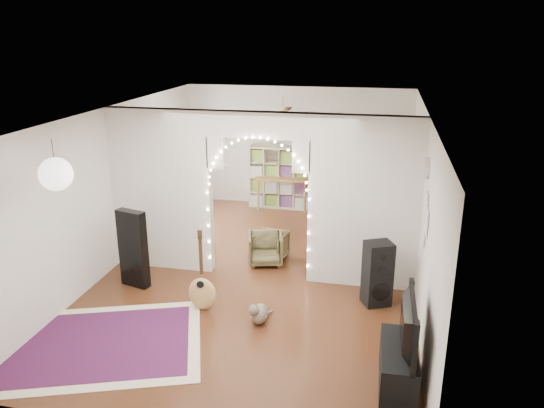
% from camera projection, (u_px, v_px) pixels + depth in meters
% --- Properties ---
extents(floor, '(7.50, 7.50, 0.00)m').
position_uv_depth(floor, '(260.00, 274.00, 8.83)').
color(floor, black).
rests_on(floor, ground).
extents(ceiling, '(5.00, 7.50, 0.02)m').
position_uv_depth(ceiling, '(258.00, 112.00, 7.98)').
color(ceiling, white).
rests_on(ceiling, wall_back).
extents(wall_back, '(5.00, 0.02, 2.70)m').
position_uv_depth(wall_back, '(297.00, 148.00, 11.89)').
color(wall_back, silver).
rests_on(wall_back, floor).
extents(wall_front, '(5.00, 0.02, 2.70)m').
position_uv_depth(wall_front, '(166.00, 316.00, 4.93)').
color(wall_front, silver).
rests_on(wall_front, floor).
extents(wall_left, '(0.02, 7.50, 2.70)m').
position_uv_depth(wall_left, '(114.00, 187.00, 8.90)').
color(wall_left, silver).
rests_on(wall_left, floor).
extents(wall_right, '(0.02, 7.50, 2.70)m').
position_uv_depth(wall_right, '(422.00, 207.00, 7.92)').
color(wall_right, silver).
rests_on(wall_right, floor).
extents(divider_wall, '(5.00, 0.20, 2.70)m').
position_uv_depth(divider_wall, '(259.00, 192.00, 8.39)').
color(divider_wall, silver).
rests_on(divider_wall, floor).
extents(fairy_lights, '(1.64, 0.04, 1.60)m').
position_uv_depth(fairy_lights, '(257.00, 187.00, 8.23)').
color(fairy_lights, '#FFEABF').
rests_on(fairy_lights, divider_wall).
extents(window, '(0.04, 1.20, 1.40)m').
position_uv_depth(window, '(159.00, 155.00, 10.52)').
color(window, white).
rests_on(window, wall_left).
extents(wall_clock, '(0.03, 0.31, 0.31)m').
position_uv_depth(wall_clock, '(428.00, 168.00, 7.13)').
color(wall_clock, white).
rests_on(wall_clock, wall_right).
extents(picture_frames, '(0.02, 0.50, 0.70)m').
position_uv_depth(picture_frames, '(425.00, 220.00, 6.95)').
color(picture_frames, white).
rests_on(picture_frames, wall_right).
extents(paper_lantern, '(0.40, 0.40, 0.40)m').
position_uv_depth(paper_lantern, '(56.00, 174.00, 6.27)').
color(paper_lantern, white).
rests_on(paper_lantern, ceiling).
extents(ceiling_fan, '(1.10, 1.10, 0.30)m').
position_uv_depth(ceiling_fan, '(283.00, 112.00, 9.94)').
color(ceiling_fan, gold).
rests_on(ceiling_fan, ceiling).
extents(area_rug, '(3.11, 2.71, 0.02)m').
position_uv_depth(area_rug, '(98.00, 344.00, 6.85)').
color(area_rug, maroon).
rests_on(area_rug, floor).
extents(guitar_case, '(0.50, 0.29, 1.25)m').
position_uv_depth(guitar_case, '(133.00, 249.00, 8.25)').
color(guitar_case, black).
rests_on(guitar_case, floor).
extents(acoustic_guitar, '(0.44, 0.23, 1.05)m').
position_uv_depth(acoustic_guitar, '(202.00, 281.00, 7.57)').
color(acoustic_guitar, tan).
rests_on(acoustic_guitar, floor).
extents(tabby_cat, '(0.34, 0.54, 0.36)m').
position_uv_depth(tabby_cat, '(259.00, 313.00, 7.32)').
color(tabby_cat, brown).
rests_on(tabby_cat, floor).
extents(floor_speaker, '(0.48, 0.45, 0.97)m').
position_uv_depth(floor_speaker, '(378.00, 274.00, 7.73)').
color(floor_speaker, black).
rests_on(floor_speaker, floor).
extents(media_console, '(0.41, 1.01, 0.50)m').
position_uv_depth(media_console, '(398.00, 367.00, 5.99)').
color(media_console, black).
rests_on(media_console, floor).
extents(tv, '(0.16, 1.08, 0.62)m').
position_uv_depth(tv, '(402.00, 324.00, 5.81)').
color(tv, black).
rests_on(tv, media_console).
extents(bookcase, '(1.38, 0.40, 1.41)m').
position_uv_depth(bookcase, '(280.00, 177.00, 11.93)').
color(bookcase, beige).
rests_on(bookcase, floor).
extents(dining_table, '(1.26, 0.89, 0.76)m').
position_uv_depth(dining_table, '(283.00, 178.00, 11.92)').
color(dining_table, brown).
rests_on(dining_table, floor).
extents(flower_vase, '(0.20, 0.20, 0.19)m').
position_uv_depth(flower_vase, '(283.00, 171.00, 11.87)').
color(flower_vase, white).
rests_on(flower_vase, dining_table).
extents(dining_chair_left, '(0.62, 0.63, 0.49)m').
position_uv_depth(dining_chair_left, '(271.00, 246.00, 9.34)').
color(dining_chair_left, '#4E4527').
rests_on(dining_chair_left, floor).
extents(dining_chair_right, '(0.71, 0.72, 0.54)m').
position_uv_depth(dining_chair_right, '(265.00, 249.00, 9.16)').
color(dining_chair_right, '#4E4527').
rests_on(dining_chair_right, floor).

